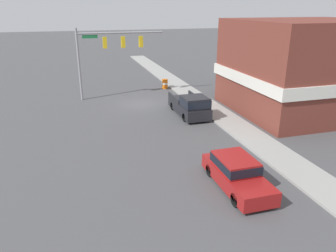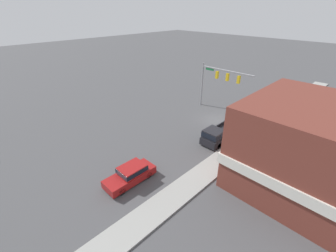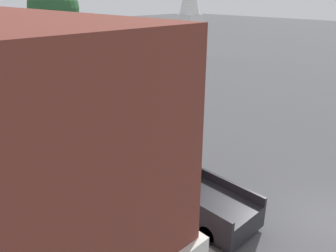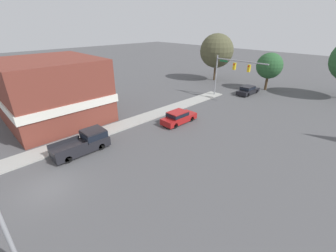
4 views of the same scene
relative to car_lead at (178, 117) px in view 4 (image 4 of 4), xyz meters
The scene contains 9 objects.
ground_plane 16.01m from the car_lead, 84.31° to the right, with size 200.00×200.00×0.00m, color #4C4C4F.
sidewalk_curb 16.45m from the car_lead, 104.51° to the right, with size 2.40×60.00×0.14m.
far_signal_assembly 13.70m from the car_lead, 95.02° to the left, with size 8.49×0.49×6.62m.
car_lead is the anchor object (origin of this frame).
car_distant 17.59m from the car_lead, 90.38° to the left, with size 1.83×4.89×1.44m.
pickup_truck_parked 11.35m from the car_lead, 98.63° to the right, with size 2.03×5.25×1.88m.
corner_brick_building 15.77m from the car_lead, 138.54° to the right, with size 11.90×10.93×7.57m.
backdrop_tree_left_far 25.05m from the car_lead, 115.05° to the left, with size 6.79×6.79×9.44m.
backdrop_tree_left_mid 22.86m from the car_lead, 88.00° to the left, with size 4.50×4.50×6.63m.
Camera 4 is at (15.87, -2.77, 11.39)m, focal length 24.00 mm.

